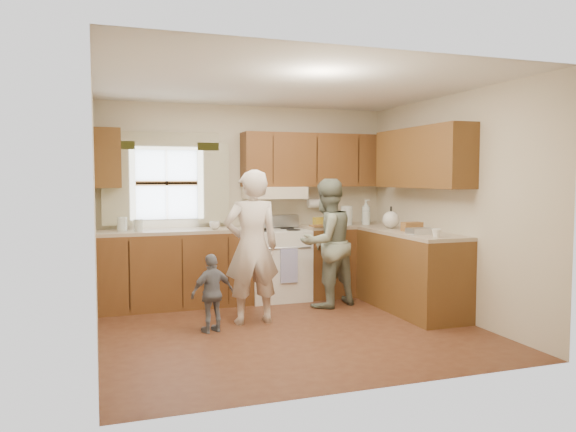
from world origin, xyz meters
name	(u,v)px	position (x,y,z in m)	size (l,w,h in m)	color
room	(291,209)	(0.00, 0.00, 1.25)	(3.80, 3.80, 3.80)	#4D2618
kitchen_fixtures	(310,236)	(0.62, 1.08, 0.84)	(3.80, 2.25, 2.15)	#41220D
stove	(277,263)	(0.30, 1.44, 0.47)	(0.76, 0.67, 1.07)	silver
woman_left	(252,247)	(-0.32, 0.39, 0.83)	(0.60, 0.40, 1.65)	beige
woman_right	(327,243)	(0.75, 0.85, 0.78)	(0.76, 0.59, 1.56)	#283E2C
child	(212,293)	(-0.79, 0.17, 0.40)	(0.47, 0.20, 0.80)	slate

